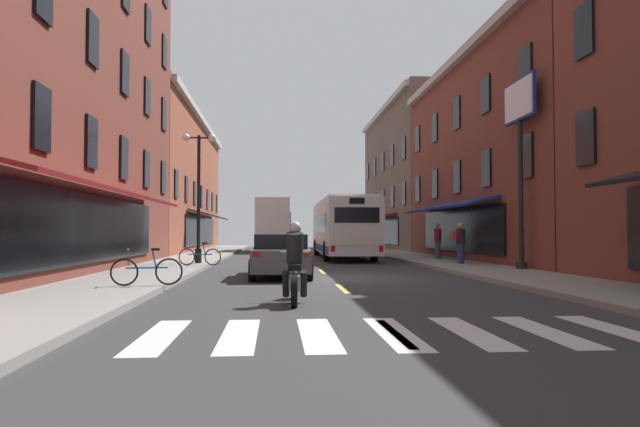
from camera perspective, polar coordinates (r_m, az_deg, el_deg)
ground_plane at (r=18.33m, az=0.94°, el=-6.52°), size 34.80×80.00×0.10m
lane_centre_dashes at (r=18.08m, az=1.01°, el=-6.41°), size 0.14×73.90×0.01m
crosswalk_near at (r=8.49m, az=7.36°, el=-11.58°), size 7.10×2.80×0.01m
sidewalk_left at (r=18.72m, az=-17.45°, el=-5.97°), size 3.00×80.00×0.14m
sidewalk_right at (r=19.76m, az=18.32°, el=-5.74°), size 3.00×80.00×0.14m
billboard_sign at (r=22.18m, az=19.10°, el=8.04°), size 0.40×2.46×6.81m
transit_bus at (r=32.12m, az=2.22°, el=-1.41°), size 2.70×12.00×3.22m
box_truck at (r=43.26m, az=-4.53°, el=-1.13°), size 2.66×8.12×3.84m
sedan_near at (r=18.75m, az=-3.88°, el=-4.10°), size 1.91×4.79×1.38m
sedan_mid at (r=55.15m, az=-4.65°, el=-2.61°), size 1.91×4.57×1.37m
motorcycle_rider at (r=11.82m, az=-2.49°, el=-5.40°), size 0.62×2.07×1.66m
bicycle_near at (r=23.25m, az=-11.75°, el=-4.13°), size 1.70×0.49×0.91m
bicycle_mid at (r=14.81m, az=-16.68°, el=-5.41°), size 1.70×0.48×0.91m
pedestrian_near at (r=24.72m, az=13.66°, el=-2.74°), size 0.52×0.41×1.70m
pedestrian_mid at (r=29.36m, az=11.52°, el=-2.61°), size 0.36×0.36×1.74m
street_lamp_twin at (r=25.10m, az=-11.87°, el=2.14°), size 1.42×0.32×5.49m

